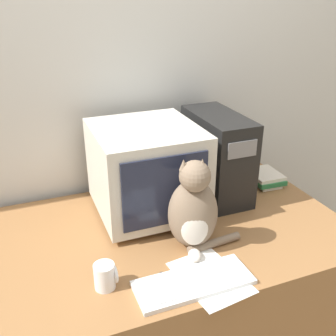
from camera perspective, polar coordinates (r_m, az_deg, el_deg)
The scene contains 10 objects.
wall_back at distance 2.02m, azimuth -5.82°, elevation 11.64°, with size 7.00×0.05×2.50m.
desk at distance 1.98m, azimuth -0.03°, elevation -17.80°, with size 1.58×0.95×0.74m.
crt_monitor at distance 1.79m, azimuth -3.12°, elevation -0.26°, with size 0.46×0.48×0.41m.
computer_tower at distance 1.96m, azimuth 7.10°, elevation 1.82°, with size 0.21×0.45×0.42m.
keyboard at distance 1.46m, azimuth 3.74°, elevation -16.22°, with size 0.43×0.16×0.02m.
cat at distance 1.56m, azimuth 3.74°, elevation -6.20°, with size 0.32×0.24×0.40m.
book_stack at distance 2.19m, azimuth 13.79°, elevation -1.32°, with size 0.17×0.22×0.06m.
pen at distance 1.48m, azimuth -2.91°, elevation -16.01°, with size 0.13×0.05×0.01m.
paper_sheet at distance 1.50m, azimuth 6.14°, elevation -15.49°, with size 0.25×0.32×0.00m.
mug at distance 1.44m, azimuth -9.06°, elevation -15.21°, with size 0.08×0.07×0.10m.
Camera 1 is at (-0.54, -0.88, 1.70)m, focal length 42.00 mm.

